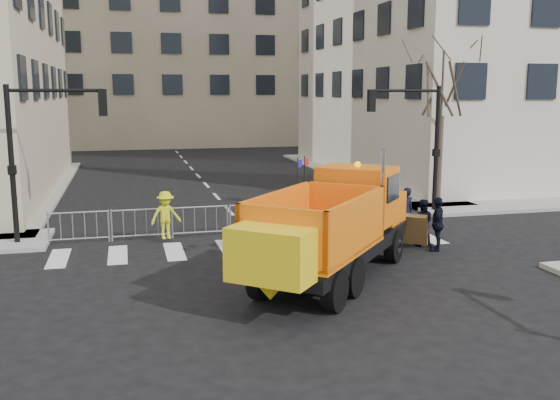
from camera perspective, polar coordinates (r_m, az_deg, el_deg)
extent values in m
plane|color=black|center=(16.03, 2.47, -8.90)|extent=(120.00, 120.00, 0.00)
cube|color=gray|center=(24.00, -3.27, -2.37)|extent=(64.00, 5.00, 0.15)
cube|color=gray|center=(67.04, -10.57, 15.55)|extent=(30.00, 18.00, 24.00)
cylinder|color=black|center=(22.49, -23.31, 2.79)|extent=(0.18, 0.18, 5.40)
cylinder|color=black|center=(27.36, 14.09, 4.42)|extent=(0.18, 0.18, 5.40)
cube|color=black|center=(17.38, 4.98, -4.36)|extent=(6.04, 6.56, 0.42)
cylinder|color=black|center=(20.03, 4.91, -3.56)|extent=(0.92, 1.00, 1.03)
cylinder|color=black|center=(19.42, 10.35, -4.12)|extent=(0.92, 1.00, 1.03)
cylinder|color=black|center=(16.78, 0.26, -6.17)|extent=(0.92, 1.00, 1.03)
cylinder|color=black|center=(16.04, 6.65, -7.00)|extent=(0.92, 1.00, 1.03)
cylinder|color=black|center=(15.74, -1.72, -7.27)|extent=(0.92, 1.00, 1.03)
cylinder|color=black|center=(14.95, 5.04, -8.24)|extent=(0.92, 1.00, 1.03)
cube|color=orange|center=(20.01, 8.18, -0.61)|extent=(2.48, 2.43, 0.94)
cube|color=orange|center=(18.77, 7.04, 0.48)|extent=(2.62, 2.55, 1.69)
cylinder|color=silver|center=(17.75, 9.31, 0.96)|extent=(0.13, 0.13, 2.26)
cube|color=orange|center=(15.97, 3.30, -1.98)|extent=(4.47, 4.68, 1.55)
cube|color=yellow|center=(13.80, -0.89, -5.06)|extent=(2.04, 1.94, 1.22)
cube|color=brown|center=(21.69, 9.46, -2.36)|extent=(2.64, 2.37, 1.06)
imported|color=black|center=(23.21, 11.42, -0.98)|extent=(0.69, 0.52, 1.73)
imported|color=black|center=(21.57, 12.85, -2.03)|extent=(0.95, 0.85, 1.60)
imported|color=black|center=(21.01, 14.20, -2.14)|extent=(0.88, 1.13, 1.79)
imported|color=yellow|center=(21.79, -10.41, -1.36)|extent=(1.20, 0.89, 1.65)
cube|color=#B40D28|center=(24.97, 7.84, -0.51)|extent=(0.57, 0.54, 1.10)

